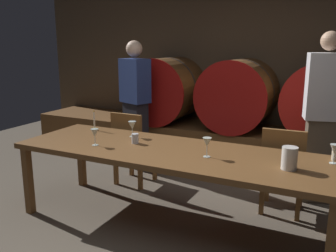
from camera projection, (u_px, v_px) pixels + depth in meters
ground_plane at (159, 244)px, 3.10m from camera, size 9.16×9.16×0.00m
back_wall at (250, 56)px, 5.28m from camera, size 7.05×0.24×2.95m
barrel_shelf at (236, 146)px, 5.07m from camera, size 6.34×0.90×0.52m
wine_barrel_left at (167, 90)px, 5.37m from camera, size 0.95×0.94×0.95m
wine_barrel_center at (239, 94)px, 4.90m from camera, size 0.95×0.94×0.95m
wine_barrel_right at (325, 100)px, 4.45m from camera, size 0.95×0.94×0.95m
dining_table at (171, 156)px, 3.28m from camera, size 2.90×0.93×0.73m
chair_left at (132, 145)px, 4.29m from camera, size 0.41×0.41×0.88m
chair_right at (283, 167)px, 3.54m from camera, size 0.42×0.42×0.88m
guest_left at (135, 104)px, 4.82m from camera, size 0.44×0.36×1.69m
guest_right at (323, 118)px, 3.75m from camera, size 0.43×0.32×1.78m
candle_center at (94, 124)px, 3.99m from camera, size 0.05×0.05×0.23m
pitcher at (289, 158)px, 2.76m from camera, size 0.12×0.12×0.18m
wine_glass_far_left at (95, 133)px, 3.39m from camera, size 0.07×0.07×0.16m
wine_glass_center_left at (132, 126)px, 3.70m from camera, size 0.08×0.08×0.16m
wine_glass_center_right at (207, 143)px, 3.04m from camera, size 0.08×0.08×0.17m
wine_glass_far_right at (334, 150)px, 2.88m from camera, size 0.07×0.07×0.16m
cup_left at (135, 139)px, 3.47m from camera, size 0.07×0.07×0.09m
cup_right at (336, 154)px, 2.97m from camera, size 0.07×0.07×0.10m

